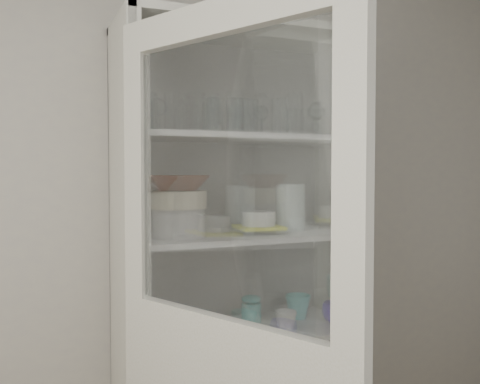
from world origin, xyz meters
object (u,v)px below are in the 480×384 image
object	(u,v)px
mug_blue	(335,313)
teal_jar	(251,311)
pantry_cabinet	(234,306)
glass_platter	(259,231)
terracotta_bowl	(178,183)
grey_bowl_stack	(290,207)
measuring_cups	(184,334)
goblet_1	(237,118)
goblet_0	(159,115)
yellow_trivet	(259,227)
goblet_3	(317,119)
plate_stack_front	(179,223)
white_canister	(140,318)
mug_teal	(298,307)
goblet_2	(261,120)
cream_bowl	(178,199)
mug_white	(286,321)
plate_stack_back	(164,221)
white_ramekin	(259,218)

from	to	relation	value
mug_blue	teal_jar	xyz separation A→B (m)	(-0.33, 0.14, 0.01)
pantry_cabinet	glass_platter	size ratio (longest dim) A/B	6.68
terracotta_bowl	grey_bowl_stack	xyz separation A→B (m)	(0.51, 0.04, -0.11)
measuring_cups	goblet_1	bearing A→B (deg)	29.01
goblet_0	teal_jar	xyz separation A→B (m)	(0.39, -0.06, -0.83)
mug_blue	measuring_cups	xyz separation A→B (m)	(-0.67, 0.03, -0.02)
goblet_1	measuring_cups	bearing A→B (deg)	-150.99
yellow_trivet	goblet_3	bearing A→B (deg)	19.08
pantry_cabinet	goblet_1	bearing A→B (deg)	55.10
plate_stack_front	terracotta_bowl	world-z (taller)	terracotta_bowl
goblet_1	plate_stack_front	size ratio (longest dim) A/B	0.80
goblet_3	terracotta_bowl	bearing A→B (deg)	-169.90
goblet_3	yellow_trivet	xyz separation A→B (m)	(-0.34, -0.12, -0.47)
terracotta_bowl	measuring_cups	size ratio (longest dim) A/B	2.65
terracotta_bowl	white_canister	world-z (taller)	terracotta_bowl
grey_bowl_stack	mug_blue	size ratio (longest dim) A/B	1.81
mug_teal	teal_jar	world-z (taller)	mug_teal
goblet_1	teal_jar	distance (m)	0.83
terracotta_bowl	measuring_cups	distance (m)	0.59
yellow_trivet	white_canister	distance (m)	0.60
teal_jar	mug_blue	bearing A→B (deg)	-22.95
goblet_1	goblet_2	world-z (taller)	goblet_1
mug_blue	goblet_0	bearing A→B (deg)	174.66
goblet_1	white_canister	bearing A→B (deg)	-172.96
goblet_0	yellow_trivet	world-z (taller)	goblet_0
cream_bowl	mug_teal	size ratio (longest dim) A/B	1.94
terracotta_bowl	mug_teal	world-z (taller)	terracotta_bowl
pantry_cabinet	teal_jar	size ratio (longest dim) A/B	20.50
goblet_1	mug_blue	bearing A→B (deg)	-26.99
mug_white	teal_jar	world-z (taller)	teal_jar
mug_white	white_canister	world-z (taller)	white_canister
mug_blue	measuring_cups	world-z (taller)	mug_blue
mug_teal	plate_stack_front	bearing A→B (deg)	-156.52
white_canister	yellow_trivet	bearing A→B (deg)	-11.11
cream_bowl	measuring_cups	xyz separation A→B (m)	(0.02, -0.01, -0.53)
plate_stack_back	white_ramekin	xyz separation A→B (m)	(0.36, -0.17, 0.01)
white_ramekin	yellow_trivet	bearing A→B (deg)	0.00
teal_jar	grey_bowl_stack	bearing A→B (deg)	-19.75
goblet_2	yellow_trivet	xyz separation A→B (m)	(-0.07, -0.13, -0.45)
pantry_cabinet	mug_blue	world-z (taller)	pantry_cabinet
pantry_cabinet	glass_platter	xyz separation A→B (m)	(0.07, -0.10, 0.33)
mug_teal	mug_white	size ratio (longest dim) A/B	1.25
pantry_cabinet	goblet_3	xyz separation A→B (m)	(0.41, 0.01, 0.81)
cream_bowl	plate_stack_front	bearing A→B (deg)	0.00
white_canister	goblet_1	bearing A→B (deg)	7.04
pantry_cabinet	goblet_3	distance (m)	0.91
plate_stack_front	measuring_cups	world-z (taller)	plate_stack_front
cream_bowl	mug_white	size ratio (longest dim) A/B	2.43
mug_blue	mug_white	bearing A→B (deg)	-163.77
white_ramekin	mug_white	world-z (taller)	white_ramekin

